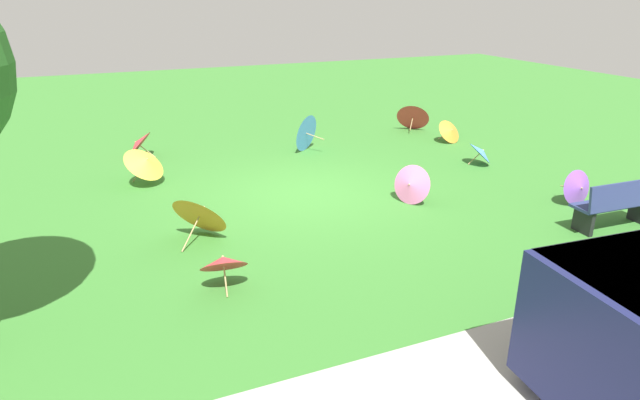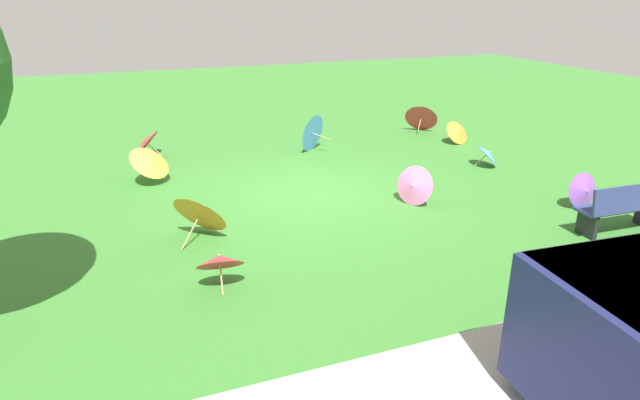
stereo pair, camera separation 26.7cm
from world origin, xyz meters
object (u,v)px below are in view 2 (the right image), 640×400
at_px(park_bench, 624,207).
at_px(parasol_orange_1, 202,210).
at_px(parasol_red_2, 220,260).
at_px(parasol_blue_0, 488,153).
at_px(parasol_pink_2, 413,186).
at_px(parasol_orange_0, 458,132).
at_px(parasol_red_1, 421,116).
at_px(parasol_blue_1, 310,132).
at_px(parasol_red_0, 145,142).
at_px(parasol_purple_0, 585,191).
at_px(parasol_yellow_0, 151,160).

xyz_separation_m(park_bench, parasol_orange_1, (6.64, -2.41, 0.00)).
bearing_deg(parasol_red_2, parasol_blue_0, -154.82).
bearing_deg(parasol_pink_2, parasol_orange_0, -134.38).
bearing_deg(parasol_pink_2, parasol_red_1, -122.40).
distance_m(parasol_blue_1, parasol_orange_0, 4.06).
height_order(parasol_red_0, parasol_orange_1, parasol_orange_1).
xyz_separation_m(parasol_pink_2, parasol_orange_1, (4.02, 0.02, 0.08)).
height_order(park_bench, parasol_red_0, park_bench).
relative_size(parasol_red_1, parasol_orange_0, 1.40).
relative_size(parasol_blue_1, parasol_pink_2, 1.17).
xyz_separation_m(park_bench, parasol_red_1, (-0.57, -7.46, -0.03)).
height_order(park_bench, parasol_orange_0, park_bench).
xyz_separation_m(parasol_blue_0, parasol_purple_0, (-0.04, 2.83, 0.03)).
bearing_deg(parasol_red_1, parasol_orange_1, 35.02).
bearing_deg(parasol_orange_1, parasol_blue_0, -167.55).
height_order(parasol_blue_1, parasol_pink_2, parasol_blue_1).
relative_size(parasol_orange_0, parasol_pink_2, 0.97).
distance_m(parasol_red_0, parasol_blue_1, 4.11).
distance_m(parasol_red_1, parasol_orange_1, 8.81).
relative_size(parasol_blue_1, parasol_purple_0, 1.40).
relative_size(park_bench, parasol_blue_0, 1.97).
height_order(parasol_red_1, parasol_blue_0, parasol_red_1).
relative_size(parasol_yellow_0, parasol_purple_0, 1.70).
height_order(parasol_red_1, parasol_pink_2, parasol_red_1).
bearing_deg(parasol_pink_2, park_bench, 137.29).
bearing_deg(parasol_red_2, parasol_orange_0, -144.94).
height_order(parasol_yellow_0, parasol_orange_0, parasol_yellow_0).
distance_m(parasol_orange_0, parasol_orange_1, 8.23).
height_order(parasol_yellow_0, parasol_blue_1, parasol_blue_1).
xyz_separation_m(parasol_yellow_0, parasol_blue_1, (-4.01, -1.17, -0.02)).
relative_size(park_bench, parasol_red_2, 2.21).
height_order(parasol_red_2, parasol_orange_0, parasol_red_2).
bearing_deg(parasol_blue_1, parasol_red_0, -13.79).
distance_m(parasol_red_0, parasol_pink_2, 6.94).
xyz_separation_m(park_bench, parasol_purple_0, (-0.30, -1.10, -0.12)).
height_order(parasol_orange_0, parasol_orange_1, parasol_orange_1).
bearing_deg(parasol_pink_2, parasol_yellow_0, -34.16).
relative_size(parasol_red_0, parasol_blue_1, 1.03).
bearing_deg(parasol_orange_0, parasol_red_1, -81.75).
bearing_deg(parasol_blue_0, parasol_yellow_0, -12.08).
relative_size(parasol_yellow_0, parasol_blue_0, 1.43).
relative_size(parasol_red_1, parasol_blue_1, 1.17).
relative_size(parasol_red_2, parasol_blue_1, 0.75).
bearing_deg(parasol_red_1, parasol_yellow_0, 14.02).
height_order(parasol_red_2, parasol_blue_1, parasol_blue_1).
bearing_deg(parasol_red_1, parasol_red_0, -1.54).
bearing_deg(parasol_red_1, park_bench, 85.60).
distance_m(parasol_red_1, parasol_purple_0, 6.37).
relative_size(parasol_red_2, parasol_blue_0, 0.89).
distance_m(park_bench, parasol_pink_2, 3.57).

